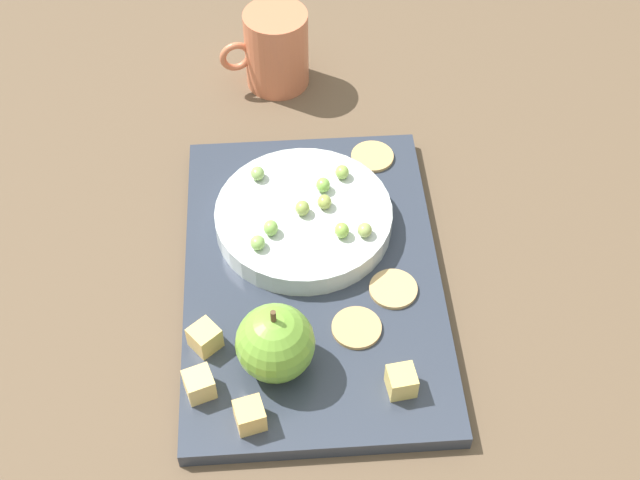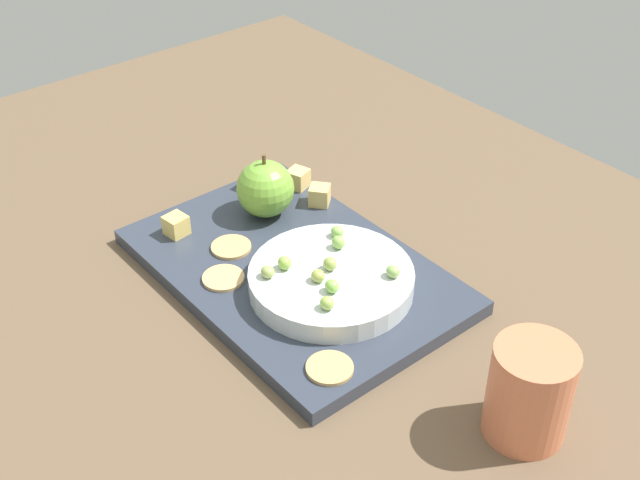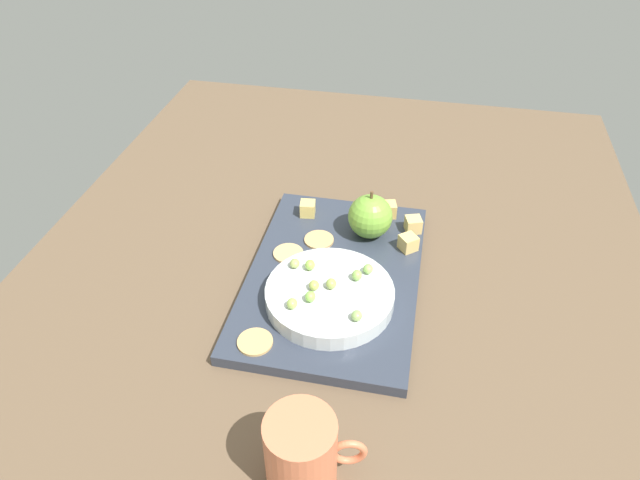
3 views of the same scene
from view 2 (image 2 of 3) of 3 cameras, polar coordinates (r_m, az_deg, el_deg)
table at (r=100.57cm, az=-2.78°, el=-2.80°), size 129.02×100.33×4.74cm
platter at (r=96.91cm, az=-1.71°, el=-2.04°), size 38.57×25.59×1.79cm
serving_dish at (r=91.94cm, az=0.77°, el=-2.76°), size 18.38×18.38×2.46cm
apple_whole at (r=103.11cm, az=-3.77°, el=3.53°), size 7.21×7.21×7.21cm
apple_stem at (r=100.94cm, az=-3.86°, el=5.55°), size 0.50×0.50×1.20cm
cheese_cube_0 at (r=106.00cm, az=-0.03°, el=3.09°), size 3.49×3.49×2.48cm
cheese_cube_1 at (r=109.49cm, az=-1.52°, el=4.24°), size 3.15×3.15×2.48cm
cheese_cube_2 at (r=109.60cm, az=-4.46°, el=4.17°), size 3.01×3.01×2.48cm
cheese_cube_3 at (r=101.92cm, az=-9.84°, el=1.00°), size 2.78×2.78×2.48cm
cracker_0 at (r=99.12cm, az=-6.11°, el=-0.48°), size 4.78×4.78×0.40cm
cracker_1 at (r=94.73cm, az=-6.77°, el=-2.50°), size 4.78×4.78×0.40cm
cracker_2 at (r=83.13cm, az=0.67°, el=-8.76°), size 4.78×4.78×0.40cm
grape_0 at (r=94.21cm, az=1.26°, el=-0.16°), size 1.62×1.46×1.54cm
grape_1 at (r=87.96cm, az=0.82°, el=-3.18°), size 1.62×1.46×1.49cm
grape_2 at (r=90.19cm, az=-3.61°, el=-2.20°), size 1.62×1.46×1.31cm
grape_3 at (r=96.07cm, az=1.20°, el=0.57°), size 1.62×1.46×1.33cm
grape_4 at (r=91.00cm, az=0.69°, el=-1.64°), size 1.62×1.46×1.50cm
grape_5 at (r=85.87cm, az=0.49°, el=-4.35°), size 1.62×1.46×1.41cm
grape_6 at (r=90.39cm, az=5.02°, el=-2.16°), size 1.62×1.46×1.35cm
grape_7 at (r=91.16cm, az=-2.45°, el=-1.58°), size 1.62×1.46×1.54cm
grape_8 at (r=89.41cm, az=-0.14°, el=-2.47°), size 1.62×1.46×1.39cm
cup at (r=79.12cm, az=14.19°, el=-10.03°), size 7.73×10.84×9.92cm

